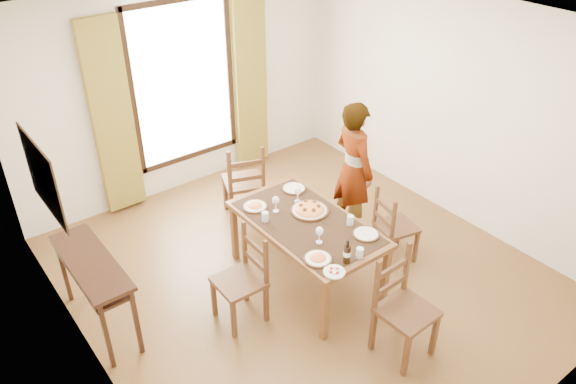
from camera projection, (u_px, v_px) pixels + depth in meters
ground at (304, 274)px, 6.16m from camera, size 5.00×5.00×0.00m
room_shell at (297, 144)px, 5.43m from camera, size 4.60×5.10×2.74m
console_table at (92, 270)px, 5.15m from camera, size 0.38×1.20×0.80m
dining_table at (306, 227)px, 5.72m from camera, size 0.92×1.65×0.76m
chair_west at (242, 281)px, 5.37m from camera, size 0.44×0.44×0.98m
chair_north at (244, 184)px, 6.83m from camera, size 0.60×0.60×1.05m
chair_south at (403, 310)px, 5.00m from camera, size 0.48×0.48×1.04m
chair_east at (394, 228)px, 6.18m from camera, size 0.47×0.47×0.90m
man at (353, 169)px, 6.45m from camera, size 0.69×0.53×1.66m
plate_sw at (318, 257)px, 5.16m from camera, size 0.27×0.27×0.05m
plate_se at (366, 233)px, 5.48m from camera, size 0.27×0.27×0.05m
plate_nw at (255, 205)px, 5.89m from camera, size 0.27×0.27×0.05m
plate_ne at (294, 187)px, 6.20m from camera, size 0.27×0.27×0.05m
pasta_platter at (310, 208)px, 5.81m from camera, size 0.40×0.40×0.10m
caprese_plate at (334, 271)px, 5.00m from camera, size 0.20×0.20×0.04m
wine_glass_a at (319, 235)px, 5.34m from camera, size 0.08×0.08×0.18m
wine_glass_b at (298, 194)px, 5.95m from camera, size 0.08×0.08×0.18m
wine_glass_c at (276, 204)px, 5.80m from camera, size 0.08×0.08×0.18m
tumbler_a at (350, 220)px, 5.62m from camera, size 0.07×0.07×0.10m
tumbler_b at (265, 217)px, 5.68m from camera, size 0.07×0.07×0.10m
tumbler_c at (360, 253)px, 5.18m from camera, size 0.07×0.07×0.10m
wine_bottle at (347, 251)px, 5.07m from camera, size 0.07×0.07×0.25m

